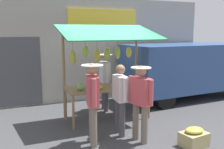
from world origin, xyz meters
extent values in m
plane|color=#424244|center=(0.00, 0.00, 0.00)|extent=(40.00, 40.00, 0.00)
cube|color=#9E998E|center=(0.00, -2.20, 1.70)|extent=(9.00, 0.25, 3.40)
cube|color=yellow|center=(-0.69, -2.06, 2.75)|extent=(2.40, 0.06, 0.56)
cube|color=#47474C|center=(2.35, -2.07, 1.10)|extent=(1.90, 0.04, 2.10)
cube|color=olive|center=(0.00, 0.00, 0.85)|extent=(2.20, 0.90, 0.05)
cylinder|color=olive|center=(1.04, 0.39, 0.41)|extent=(0.06, 0.06, 0.83)
cylinder|color=olive|center=(-1.04, 0.39, 0.41)|extent=(0.06, 0.06, 0.83)
cylinder|color=olive|center=(1.04, -0.39, 0.41)|extent=(0.06, 0.06, 0.83)
cylinder|color=olive|center=(-1.04, -0.39, 0.41)|extent=(0.06, 0.06, 0.83)
cylinder|color=olive|center=(1.06, -0.40, 1.18)|extent=(0.07, 0.07, 2.35)
cylinder|color=olive|center=(-1.06, -0.40, 1.18)|extent=(0.07, 0.07, 2.35)
cylinder|color=olive|center=(0.00, -0.40, 2.15)|extent=(2.12, 0.06, 0.06)
cube|color=#23724C|center=(0.00, 0.15, 2.30)|extent=(2.50, 1.46, 0.39)
cylinder|color=brown|center=(-0.80, -0.36, 2.01)|extent=(0.01, 0.01, 0.27)
ellipsoid|color=yellow|center=(-0.80, -0.36, 1.73)|extent=(0.21, 0.21, 0.29)
cylinder|color=brown|center=(-0.45, -0.36, 2.04)|extent=(0.01, 0.01, 0.23)
ellipsoid|color=#B2CC4C|center=(-0.45, -0.36, 1.74)|extent=(0.22, 0.22, 0.37)
cylinder|color=brown|center=(-0.15, -0.39, 2.02)|extent=(0.01, 0.01, 0.27)
ellipsoid|color=#B2CC4C|center=(-0.15, -0.39, 1.72)|extent=(0.19, 0.16, 0.32)
cylinder|color=brown|center=(0.15, -0.37, 2.00)|extent=(0.01, 0.01, 0.30)
ellipsoid|color=yellow|center=(0.15, -0.37, 1.68)|extent=(0.17, 0.14, 0.33)
cylinder|color=brown|center=(0.46, -0.41, 2.05)|extent=(0.01, 0.01, 0.20)
ellipsoid|color=#B2CC4C|center=(0.46, -0.41, 1.79)|extent=(0.23, 0.22, 0.32)
cylinder|color=brown|center=(0.82, -0.36, 1.99)|extent=(0.01, 0.01, 0.32)
ellipsoid|color=gold|center=(0.82, -0.36, 1.65)|extent=(0.18, 0.15, 0.37)
sphere|color=#729E4C|center=(0.79, 0.17, 0.98)|extent=(0.20, 0.20, 0.20)
ellipsoid|color=orange|center=(-0.37, -0.19, 0.95)|extent=(0.22, 0.26, 0.14)
ellipsoid|color=gold|center=(0.28, 0.21, 0.93)|extent=(0.22, 0.19, 0.10)
cylinder|color=#4C4C51|center=(-0.24, -0.89, 0.42)|extent=(0.14, 0.14, 0.84)
cylinder|color=#4C4C51|center=(-0.20, -0.61, 0.42)|extent=(0.14, 0.14, 0.84)
cube|color=silver|center=(-0.22, -0.75, 1.14)|extent=(0.29, 0.53, 0.59)
cylinder|color=silver|center=(-0.27, -1.06, 1.16)|extent=(0.09, 0.09, 0.55)
cylinder|color=silver|center=(-0.18, -0.44, 1.16)|extent=(0.09, 0.09, 0.55)
sphere|color=tan|center=(-0.22, -0.75, 1.58)|extent=(0.23, 0.23, 0.23)
cylinder|color=beige|center=(-0.22, -0.75, 1.65)|extent=(0.44, 0.44, 0.02)
cylinder|color=#4C4C51|center=(0.17, 1.25, 0.40)|extent=(0.14, 0.14, 0.80)
cylinder|color=#4C4C51|center=(0.14, 0.98, 0.40)|extent=(0.14, 0.14, 0.80)
cube|color=silver|center=(0.15, 1.12, 1.08)|extent=(0.26, 0.50, 0.56)
cylinder|color=silver|center=(0.18, 1.42, 1.10)|extent=(0.09, 0.09, 0.52)
cylinder|color=silver|center=(0.12, 0.82, 1.10)|extent=(0.09, 0.09, 0.52)
sphere|color=#8C664C|center=(0.15, 1.12, 1.50)|extent=(0.22, 0.22, 0.22)
cylinder|color=#726656|center=(-0.11, 1.76, 0.40)|extent=(0.14, 0.14, 0.81)
cylinder|color=#726656|center=(-0.04, 1.50, 0.40)|extent=(0.14, 0.14, 0.81)
cube|color=#BF4C51|center=(-0.08, 1.63, 1.10)|extent=(0.33, 0.53, 0.57)
cylinder|color=#BF4C51|center=(-0.15, 1.93, 1.12)|extent=(0.09, 0.09, 0.53)
cylinder|color=#BF4C51|center=(0.00, 1.33, 1.12)|extent=(0.09, 0.09, 0.53)
sphere|color=#A87A5B|center=(-0.08, 1.63, 1.52)|extent=(0.22, 0.22, 0.22)
cylinder|color=beige|center=(-0.08, 1.63, 1.59)|extent=(0.42, 0.42, 0.02)
cylinder|color=#726656|center=(0.92, 1.52, 0.42)|extent=(0.14, 0.14, 0.84)
cylinder|color=#726656|center=(0.86, 1.24, 0.42)|extent=(0.14, 0.14, 0.84)
cube|color=#BF4C51|center=(0.89, 1.38, 1.14)|extent=(0.33, 0.55, 0.60)
cylinder|color=#BF4C51|center=(0.96, 1.69, 1.17)|extent=(0.09, 0.09, 0.55)
cylinder|color=#BF4C51|center=(0.82, 1.07, 1.17)|extent=(0.09, 0.09, 0.55)
sphere|color=#A87A5B|center=(0.89, 1.38, 1.59)|extent=(0.23, 0.23, 0.23)
cylinder|color=beige|center=(0.89, 1.38, 1.66)|extent=(0.44, 0.44, 0.02)
cube|color=#2D4C84|center=(-3.40, -1.04, 1.10)|extent=(4.48, 2.05, 1.55)
cube|color=black|center=(-2.08, -0.98, 1.38)|extent=(1.49, 1.88, 0.68)
cylinder|color=black|center=(-1.95, -0.14, 0.33)|extent=(0.67, 0.21, 0.66)
cylinder|color=black|center=(-1.87, -1.81, 0.33)|extent=(0.67, 0.21, 0.66)
cylinder|color=black|center=(-4.86, -1.94, 0.33)|extent=(0.67, 0.21, 0.66)
cube|color=tan|center=(-0.97, 2.28, 0.14)|extent=(0.58, 0.47, 0.29)
ellipsoid|color=gold|center=(-0.97, 2.28, 0.34)|extent=(0.40, 0.31, 0.12)
camera|label=1|loc=(2.60, 6.35, 2.35)|focal=42.72mm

